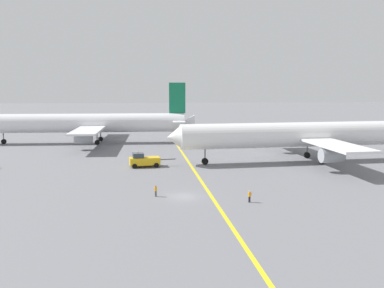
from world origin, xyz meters
name	(u,v)px	position (x,y,z in m)	size (l,w,h in m)	color
ground_plane	(184,197)	(0.00, 0.00, 0.00)	(600.00, 600.00, 0.00)	slate
taxiway_stripe	(201,180)	(3.46, 10.00, 0.00)	(0.50, 120.00, 0.01)	yellow
airliner_at_gate_left	(87,123)	(-22.35, 57.11, 5.33)	(58.55, 42.70, 16.13)	silver
airliner_being_pushed	(302,135)	(25.77, 25.80, 5.47)	(54.55, 39.78, 15.69)	white
pushback_tug	(144,160)	(-6.25, 22.54, 1.29)	(9.05, 3.67, 3.04)	gold
ground_crew_marshaller_foreground	(156,191)	(-3.92, 0.31, 0.84)	(0.36, 0.36, 1.62)	#4C4C51
ground_crew_ramp_agent_by_cones	(249,196)	(8.68, -3.70, 0.83)	(0.44, 0.39, 1.60)	black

